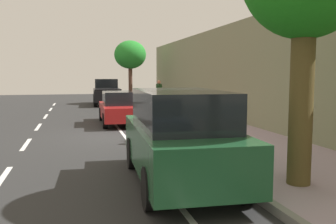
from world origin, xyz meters
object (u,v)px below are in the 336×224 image
parked_suv_green_second (180,136)px  cyclist_with_backpack (167,111)px  bicycle_at_curb (158,130)px  parked_pickup_black_far (107,93)px  pedestrian_on_phone (159,91)px  street_tree_far_end (130,55)px  fire_hydrant (157,112)px  parked_sedan_red_mid (121,108)px

parked_suv_green_second → cyclist_with_backpack: size_ratio=2.71×
parked_suv_green_second → bicycle_at_curb: 5.10m
parked_pickup_black_far → pedestrian_on_phone: size_ratio=3.08×
parked_suv_green_second → street_tree_far_end: size_ratio=0.99×
parked_suv_green_second → cyclist_with_backpack: bearing=79.6°
parked_pickup_black_far → bicycle_at_curb: size_ratio=3.15×
parked_pickup_black_far → pedestrian_on_phone: parked_pickup_black_far is taller
cyclist_with_backpack → pedestrian_on_phone: bearing=78.6°
parked_pickup_black_far → street_tree_far_end: (1.96, 0.87, 2.92)m
parked_pickup_black_far → fire_hydrant: (1.35, -11.94, -0.31)m
cyclist_with_backpack → street_tree_far_end: street_tree_far_end is taller
parked_pickup_black_far → cyclist_with_backpack: parked_pickup_black_far is taller
fire_hydrant → parked_pickup_black_far: bearing=96.5°
pedestrian_on_phone → fire_hydrant: size_ratio=2.08×
parked_suv_green_second → street_tree_far_end: 22.22m
parked_pickup_black_far → cyclist_with_backpack: (0.68, -16.51, 0.18)m
cyclist_with_backpack → pedestrian_on_phone: 12.75m
parked_sedan_red_mid → pedestrian_on_phone: 8.05m
parked_pickup_black_far → cyclist_with_backpack: bearing=-87.6°
pedestrian_on_phone → fire_hydrant: pedestrian_on_phone is taller
parked_pickup_black_far → fire_hydrant: parked_pickup_black_far is taller
parked_pickup_black_far → pedestrian_on_phone: 5.14m
bicycle_at_curb → street_tree_far_end: 17.33m
fire_hydrant → parked_suv_green_second: bearing=-99.4°
parked_sedan_red_mid → pedestrian_on_phone: pedestrian_on_phone is taller
bicycle_at_curb → street_tree_far_end: size_ratio=0.35×
bicycle_at_curb → street_tree_far_end: street_tree_far_end is taller
cyclist_with_backpack → fire_hydrant: size_ratio=2.10×
cyclist_with_backpack → parked_pickup_black_far: bearing=92.4°
bicycle_at_curb → cyclist_with_backpack: size_ratio=0.97×
parked_suv_green_second → parked_pickup_black_far: 21.08m
fire_hydrant → cyclist_with_backpack: bearing=-98.4°
parked_pickup_black_far → pedestrian_on_phone: (3.20, -4.02, 0.25)m
parked_sedan_red_mid → bicycle_at_curb: size_ratio=2.59×
street_tree_far_end → cyclist_with_backpack: bearing=-94.2°
parked_suv_green_second → fire_hydrant: parked_suv_green_second is taller
parked_pickup_black_far → bicycle_at_curb: 16.07m
cyclist_with_backpack → fire_hydrant: cyclist_with_backpack is taller
parked_suv_green_second → bicycle_at_curb: size_ratio=2.80×
parked_suv_green_second → parked_sedan_red_mid: parked_suv_green_second is taller
parked_suv_green_second → parked_sedan_red_mid: 9.82m
pedestrian_on_phone → fire_hydrant: 8.16m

